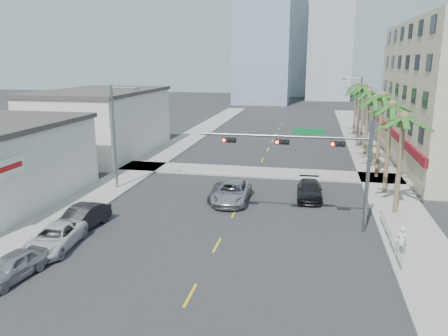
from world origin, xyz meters
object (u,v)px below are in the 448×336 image
(car_parked_mid, at_px, (82,218))
(car_lane_right, at_px, (309,190))
(traffic_signal_mast, at_px, (317,155))
(car_parked_far, at_px, (54,238))
(car_parked_near, at_px, (12,267))
(pedestrian, at_px, (401,241))
(car_lane_center, at_px, (232,192))
(car_lane_left, at_px, (223,192))

(car_parked_mid, xyz_separation_m, car_lane_right, (14.79, 9.82, -0.07))
(traffic_signal_mast, relative_size, car_parked_far, 2.22)
(car_parked_near, distance_m, pedestrian, 21.14)
(car_parked_mid, bearing_deg, traffic_signal_mast, 19.09)
(traffic_signal_mast, relative_size, car_parked_mid, 2.35)
(traffic_signal_mast, relative_size, car_lane_center, 1.97)
(car_parked_mid, height_order, pedestrian, pedestrian)
(car_parked_mid, bearing_deg, pedestrian, 6.23)
(car_lane_right, bearing_deg, car_lane_center, -163.08)
(car_parked_far, distance_m, car_lane_left, 13.83)
(pedestrian, bearing_deg, car_lane_center, -32.91)
(car_parked_mid, xyz_separation_m, pedestrian, (20.04, -0.30, 0.24))
(car_lane_left, relative_size, pedestrian, 2.21)
(car_parked_near, xyz_separation_m, car_lane_left, (7.90, 15.18, -0.07))
(traffic_signal_mast, bearing_deg, car_lane_center, 144.81)
(car_parked_far, bearing_deg, car_lane_center, 45.60)
(traffic_signal_mast, xyz_separation_m, car_parked_far, (-15.18, -6.40, -4.37))
(car_lane_left, xyz_separation_m, pedestrian, (12.14, -8.48, 0.39))
(car_lane_left, xyz_separation_m, car_lane_center, (0.85, -0.42, 0.16))
(car_lane_center, height_order, car_lane_right, car_lane_center)
(car_parked_near, height_order, car_lane_right, car_lane_right)
(car_lane_right, relative_size, pedestrian, 2.81)
(car_parked_far, height_order, car_lane_left, car_parked_far)
(car_parked_mid, height_order, car_lane_right, car_parked_mid)
(car_parked_mid, distance_m, car_parked_far, 3.18)
(car_parked_near, bearing_deg, pedestrian, 26.35)
(traffic_signal_mast, height_order, car_lane_center, traffic_signal_mast)
(traffic_signal_mast, bearing_deg, car_lane_right, 93.43)
(car_parked_far, height_order, pedestrian, pedestrian)
(car_parked_near, xyz_separation_m, car_parked_mid, (0.00, 7.01, 0.08))
(car_parked_near, relative_size, car_lane_left, 1.07)
(traffic_signal_mast, height_order, car_lane_left, traffic_signal_mast)
(car_lane_left, distance_m, car_lane_center, 0.96)
(traffic_signal_mast, bearing_deg, car_lane_left, 145.80)
(car_parked_near, relative_size, car_parked_far, 0.82)
(car_parked_mid, bearing_deg, car_lane_center, 48.67)
(car_lane_left, bearing_deg, car_lane_right, 19.34)
(car_parked_mid, relative_size, pedestrian, 2.74)
(car_lane_center, xyz_separation_m, car_lane_right, (6.04, 2.06, -0.08))
(car_lane_right, xyz_separation_m, pedestrian, (5.25, -10.12, 0.31))
(traffic_signal_mast, relative_size, car_lane_right, 2.28)
(car_parked_near, xyz_separation_m, pedestrian, (20.04, 6.70, 0.32))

